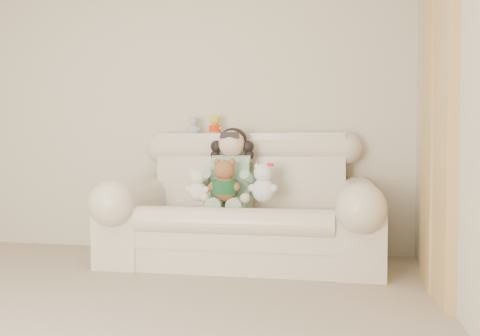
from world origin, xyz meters
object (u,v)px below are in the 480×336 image
at_px(white_cat, 263,178).
at_px(cream_teddy, 198,181).
at_px(sofa, 242,198).
at_px(brown_teddy, 225,176).
at_px(seated_child, 232,167).

distance_m(white_cat, cream_teddy, 0.50).
height_order(sofa, cream_teddy, sofa).
height_order(brown_teddy, cream_teddy, brown_teddy).
bearing_deg(sofa, seated_child, 141.32).
bearing_deg(brown_teddy, sofa, 70.80).
bearing_deg(brown_teddy, cream_teddy, -163.50).
distance_m(brown_teddy, cream_teddy, 0.21).
relative_size(sofa, seated_child, 3.19).
bearing_deg(white_cat, sofa, 123.86).
height_order(brown_teddy, white_cat, brown_teddy).
bearing_deg(cream_teddy, brown_teddy, -11.72).
bearing_deg(brown_teddy, white_cat, 24.33).
relative_size(seated_child, white_cat, 1.88).
bearing_deg(white_cat, seated_child, 121.27).
distance_m(seated_child, white_cat, 0.35).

